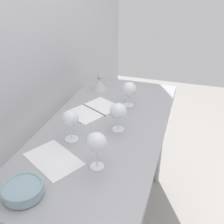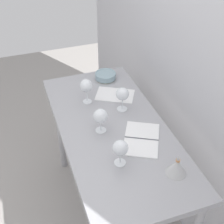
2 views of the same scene
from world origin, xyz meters
The scene contains 10 objects.
back_wall centered at (0.00, 0.49, 1.30)m, with size 3.80×0.04×2.60m, color silver.
steel_counter centered at (0.00, -0.01, 0.79)m, with size 1.40×0.65×0.90m.
wine_glass_near_center centered at (0.00, -0.09, 1.01)m, with size 0.09×0.09×0.16m.
wine_glass_near_left centered at (-0.32, -0.09, 1.03)m, with size 0.09×0.09×0.18m.
wine_glass_far_left centered at (-0.16, 0.11, 1.02)m, with size 0.09×0.09×0.17m.
wine_glass_near_right centered at (0.29, -0.07, 1.01)m, with size 0.09×0.09×0.16m.
open_notebook centered at (0.16, 0.12, 0.90)m, with size 0.36×0.32×0.01m.
tasting_sheet_upper centered at (-0.34, 0.12, 0.90)m, with size 0.17×0.27×0.00m, color white.
tasting_bowl centered at (-0.57, 0.13, 0.93)m, with size 0.16×0.16×0.05m.
decanter_funnel centered at (0.46, 0.19, 0.94)m, with size 0.11×0.11×0.13m.
Camera 1 is at (-1.18, -0.43, 1.69)m, focal length 42.89 mm.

